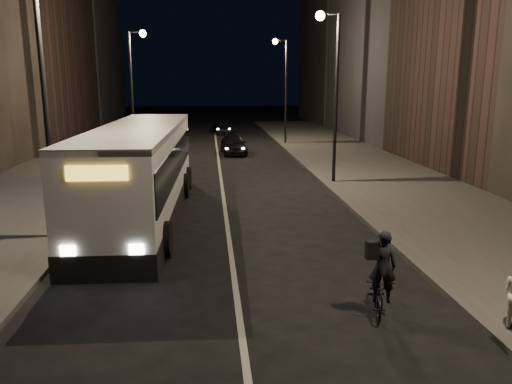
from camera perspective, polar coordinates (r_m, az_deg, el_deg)
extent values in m
plane|color=black|center=(13.16, -2.45, -10.26)|extent=(180.00, 180.00, 0.00)
cube|color=#353533|center=(28.10, 13.58, 1.98)|extent=(7.00, 70.00, 0.16)
cube|color=#353533|center=(27.74, -21.87, 1.28)|extent=(7.00, 70.00, 0.16)
cube|color=black|center=(43.28, 18.24, 19.21)|extent=(8.00, 61.00, 21.00)
cylinder|color=black|center=(24.91, 9.14, 10.30)|extent=(0.16, 0.16, 8.00)
cube|color=black|center=(24.97, 8.42, 19.53)|extent=(0.90, 0.08, 0.08)
sphere|color=#FFD18C|center=(24.86, 7.34, 19.36)|extent=(0.44, 0.44, 0.44)
cylinder|color=black|center=(40.59, 3.44, 11.29)|extent=(0.16, 0.16, 8.00)
cube|color=black|center=(40.63, 2.86, 16.95)|extent=(0.90, 0.08, 0.08)
sphere|color=#FFD18C|center=(40.56, 2.20, 16.82)|extent=(0.44, 0.44, 0.44)
cylinder|color=black|center=(16.90, -22.90, 8.42)|extent=(0.16, 0.16, 8.00)
cylinder|color=black|center=(34.49, -14.00, 10.71)|extent=(0.16, 0.16, 8.00)
cube|color=black|center=(34.55, -13.59, 17.38)|extent=(0.90, 0.08, 0.08)
sphere|color=#FFD18C|center=(34.48, -12.81, 17.26)|extent=(0.44, 0.44, 0.44)
cube|color=silver|center=(19.27, -12.99, 2.16)|extent=(3.06, 12.95, 3.43)
cube|color=black|center=(19.19, -13.06, 3.57)|extent=(3.13, 12.52, 1.23)
cube|color=silver|center=(19.04, -13.23, 7.08)|extent=(3.08, 12.95, 0.19)
cube|color=gold|center=(12.85, -17.72, 2.08)|extent=(1.51, 0.17, 0.38)
cylinder|color=black|center=(15.58, -20.27, -5.27)|extent=(0.41, 1.08, 1.07)
cylinder|color=black|center=(15.03, -10.38, -5.32)|extent=(0.41, 1.08, 1.07)
cylinder|color=black|center=(23.66, -14.51, 1.09)|extent=(0.41, 1.08, 1.07)
cylinder|color=black|center=(23.31, -8.02, 1.20)|extent=(0.41, 1.08, 1.07)
imported|color=black|center=(11.79, 13.74, -11.08)|extent=(1.00, 1.80, 0.90)
imported|color=black|center=(11.35, 14.26, -8.23)|extent=(0.68, 0.53, 1.64)
imported|color=black|center=(35.46, -2.60, 5.48)|extent=(1.88, 4.15, 1.38)
imported|color=#38383A|center=(35.43, -10.27, 5.16)|extent=(1.34, 3.74, 1.23)
imported|color=black|center=(49.08, -3.78, 7.37)|extent=(2.20, 4.36, 1.22)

